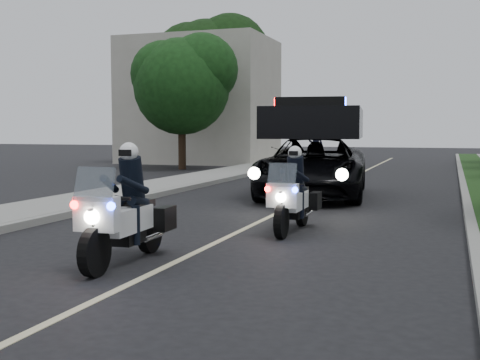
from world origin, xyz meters
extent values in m
plane|color=black|center=(0.00, 0.00, 0.00)|extent=(120.00, 120.00, 0.00)
cube|color=gray|center=(4.10, 10.00, 0.07)|extent=(0.20, 60.00, 0.15)
cube|color=gray|center=(-4.10, 10.00, 0.07)|extent=(0.20, 60.00, 0.15)
cube|color=gray|center=(-5.20, 10.00, 0.08)|extent=(2.00, 60.00, 0.16)
cube|color=#A8A396|center=(-10.00, 26.00, 3.50)|extent=(8.00, 6.00, 7.00)
cube|color=#BFB78C|center=(0.00, 10.00, 0.00)|extent=(0.12, 50.00, 0.01)
imported|color=black|center=(0.04, 10.07, 0.00)|extent=(3.48, 6.34, 2.94)
imported|color=black|center=(-2.07, 20.41, 0.00)|extent=(0.72, 1.58, 0.80)
imported|color=black|center=(-2.07, 20.41, 0.00)|extent=(0.68, 0.48, 1.84)
camera|label=1|loc=(3.71, -7.14, 1.90)|focal=46.52mm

